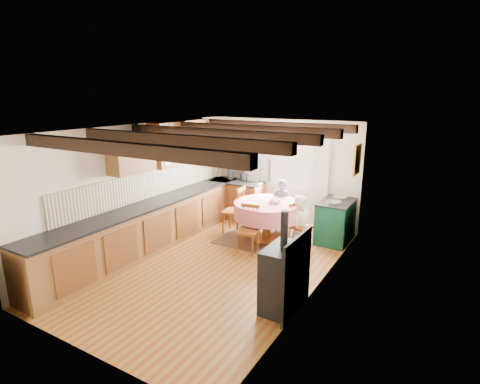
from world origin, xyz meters
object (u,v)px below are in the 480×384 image
Objects in this scene: chair_near at (247,229)px; cast_iron_stove at (283,261)px; chair_right at (301,225)px; chair_left at (233,210)px; cup at (272,202)px; dining_table at (267,221)px; child_far at (281,206)px; child_right at (300,220)px; aga_range at (335,221)px.

chair_near is 2.02m from cast_iron_stove.
chair_near reaches higher than chair_right.
cup is (0.98, -0.10, 0.35)m from chair_left.
cast_iron_stove is at bearing 37.38° from chair_left.
dining_table is at bearing 78.15° from chair_near.
child_far is (-0.68, 0.57, 0.15)m from chair_right.
chair_near is 0.64× the size of cast_iron_stove.
dining_table is 0.74m from chair_near.
chair_left is at bearing 106.62° from chair_right.
chair_left is 10.00× the size of cup.
child_far reaches higher than chair_left.
cast_iron_stove is 2.41m from child_right.
chair_right is at bearing 10.88° from cup.
dining_table is 1.53× the size of chair_right.
dining_table is at bearing 102.39° from child_right.
chair_right reaches higher than dining_table.
chair_left is 1.51m from child_right.
child_far is (-1.30, 2.82, -0.13)m from cast_iron_stove.
chair_right is 0.94× the size of aga_range.
dining_table is 1.43× the size of aga_range.
aga_range is 0.79m from child_right.
dining_table is 0.66m from child_far.
dining_table is 1.15× the size of child_far.
chair_left is 1.16× the size of chair_right.
cast_iron_stove reaches higher than aga_range.
chair_left is (-0.79, 0.79, 0.05)m from chair_near.
chair_near is at bearing -104.78° from cup.
child_right is at bearing 17.71° from cup.
chair_near is 1.10m from chair_right.
chair_left is at bearing 134.07° from cast_iron_stove.
dining_table is at bearing 73.04° from child_far.
chair_right is (0.76, 0.80, -0.02)m from chair_near.
chair_right is at bearing 83.60° from chair_left.
cup is (-0.53, -0.17, 0.35)m from child_right.
cast_iron_stove reaches higher than chair_left.
cast_iron_stove is 1.22× the size of child_far.
child_far is (0.87, 0.58, 0.08)m from chair_left.
child_right is at bearing 53.04° from chair_right.
chair_right is 0.10m from child_right.
child_far is (-1.19, -0.05, 0.15)m from aga_range.
aga_range is 2.88m from cast_iron_stove.
chair_near is 0.98× the size of aga_range.
child_far is at bearing 66.42° from chair_right.
aga_range is 0.66× the size of cast_iron_stove.
cast_iron_stove is at bearing -60.82° from cup.
chair_left reaches higher than dining_table.
child_right is (-0.67, 2.31, -0.20)m from cast_iron_stove.
dining_table is 2.58m from cast_iron_stove.
aga_range is at bearing 29.05° from dining_table.
child_far reaches higher than chair_right.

